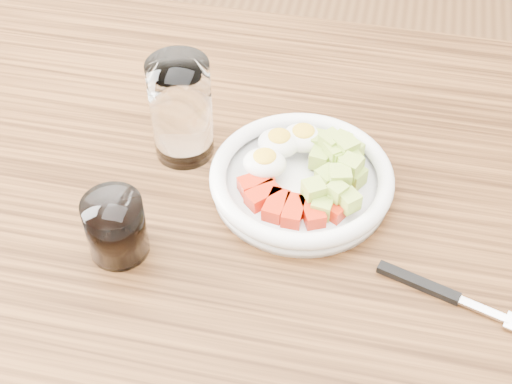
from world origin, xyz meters
The scene contains 5 objects.
dining_table centered at (0.00, 0.00, 0.67)m, with size 1.50×0.90×0.77m.
bowl centered at (0.04, 0.06, 0.79)m, with size 0.24×0.24×0.06m.
fork centered at (0.22, -0.08, 0.77)m, with size 0.20×0.07×0.01m.
water_glass centered at (-0.13, 0.09, 0.84)m, with size 0.08×0.08×0.14m, color white.
coffee_glass centered at (-0.16, -0.09, 0.81)m, with size 0.07×0.07×0.08m.
Camera 1 is at (0.12, -0.58, 1.44)m, focal length 50.00 mm.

